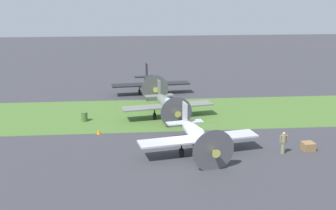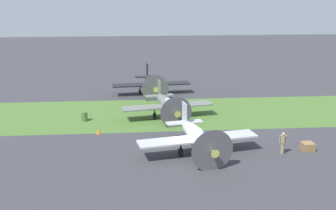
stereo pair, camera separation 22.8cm
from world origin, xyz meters
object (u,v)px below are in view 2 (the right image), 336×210
airplane_lead (197,136)px  fuel_drum (84,117)px  airplane_trail (151,83)px  ground_crew_chief (283,142)px  airplane_wingman (167,104)px  supply_crate (308,147)px  runway_marker_cone (98,131)px

airplane_lead → fuel_drum: 13.01m
airplane_trail → ground_crew_chief: airplane_trail is taller
airplane_lead → airplane_wingman: 9.51m
supply_crate → runway_marker_cone: (16.67, -5.23, -0.10)m
airplane_trail → supply_crate: 22.22m
airplane_trail → ground_crew_chief: 21.58m
airplane_lead → ground_crew_chief: (-6.54, 0.67, -0.48)m
runway_marker_cone → airplane_trail: bearing=-110.7°
ground_crew_chief → airplane_lead: bearing=172.0°
airplane_wingman → runway_marker_cone: bearing=23.4°
ground_crew_chief → runway_marker_cone: (14.46, -5.71, -0.69)m
airplane_wingman → fuel_drum: size_ratio=10.10×
airplane_lead → runway_marker_cone: bearing=-43.6°
airplane_lead → fuel_drum: size_ratio=10.48×
ground_crew_chief → supply_crate: ground_crew_chief is taller
airplane_wingman → ground_crew_chief: bearing=117.9°
runway_marker_cone → ground_crew_chief: bearing=158.5°
airplane_lead → ground_crew_chief: size_ratio=5.45×
fuel_drum → supply_crate: size_ratio=1.00×
airplane_lead → airplane_wingman: airplane_lead is taller
airplane_wingman → fuel_drum: 8.05m
airplane_wingman → airplane_trail: airplane_trail is taller
airplane_lead → runway_marker_cone: airplane_lead is taller
airplane_wingman → runway_marker_cone: airplane_wingman is taller
airplane_trail → runway_marker_cone: bearing=62.9°
airplane_wingman → runway_marker_cone: size_ratio=20.65×
runway_marker_cone → airplane_lead: bearing=147.5°
ground_crew_chief → runway_marker_cone: size_ratio=3.93×
airplane_trail → runway_marker_cone: airplane_trail is taller
airplane_wingman → supply_crate: 14.10m
airplane_trail → fuel_drum: airplane_trail is taller
ground_crew_chief → fuel_drum: ground_crew_chief is taller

